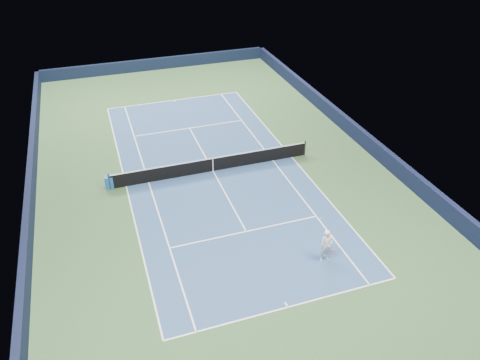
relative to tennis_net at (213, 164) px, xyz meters
name	(u,v)px	position (x,y,z in m)	size (l,w,h in m)	color
ground	(213,171)	(0.00, 0.00, -0.50)	(40.00, 40.00, 0.00)	#2E4E2A
wall_far	(157,64)	(0.00, 19.82, 0.05)	(22.00, 0.35, 1.10)	black
wall_right	(363,138)	(10.82, 0.00, 0.05)	(0.35, 40.00, 1.10)	#101632
wall_left	(30,195)	(-10.82, 0.00, 0.05)	(0.35, 40.00, 1.10)	black
court_surface	(213,171)	(0.00, 0.00, -0.50)	(10.97, 23.77, 0.01)	navy
baseline_far	(174,100)	(0.00, 11.88, -0.50)	(10.97, 0.08, 0.00)	white
baseline_near	(288,307)	(0.00, -11.88, -0.50)	(10.97, 0.08, 0.00)	white
sideline_doubles_right	(292,157)	(5.49, 0.00, -0.50)	(0.08, 23.77, 0.00)	white
sideline_doubles_left	(126,186)	(-5.49, 0.00, -0.50)	(0.08, 23.77, 0.00)	white
sideline_singles_right	(273,160)	(4.12, 0.00, -0.50)	(0.08, 23.77, 0.00)	white
sideline_singles_left	(149,182)	(-4.12, 0.00, -0.50)	(0.08, 23.77, 0.00)	white
service_line_far	(190,128)	(0.00, 6.40, -0.50)	(8.23, 0.08, 0.00)	white
service_line_near	(246,231)	(0.00, -6.40, -0.50)	(8.23, 0.08, 0.00)	white
center_service_line	(213,171)	(0.00, 0.00, -0.50)	(0.08, 12.80, 0.00)	white
center_mark_far	(175,101)	(0.00, 11.73, -0.50)	(0.08, 0.30, 0.00)	white
center_mark_near	(286,305)	(0.00, -11.73, -0.50)	(0.08, 0.30, 0.00)	white
tennis_net	(213,164)	(0.00, 0.00, 0.00)	(12.90, 0.10, 1.07)	black
sponsor_cube	(110,182)	(-6.40, 0.18, -0.11)	(0.59, 0.52, 0.79)	#1C56AA
tennis_player	(326,246)	(2.94, -9.68, 0.39)	(0.82, 1.27, 1.82)	silver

